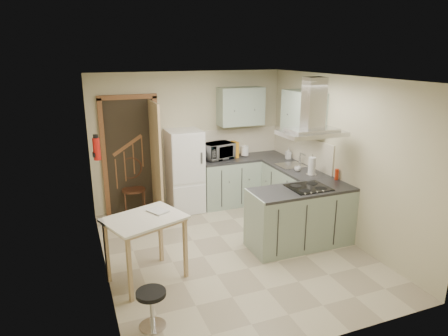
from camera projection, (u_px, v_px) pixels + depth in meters
name	position (u px, v px, depth m)	size (l,w,h in m)	color
floor	(233.00, 251.00, 5.90)	(4.20, 4.20, 0.00)	#BBAF91
ceiling	(234.00, 78.00, 5.20)	(4.20, 4.20, 0.00)	silver
back_wall	(190.00, 140.00, 7.43)	(3.60, 3.60, 0.00)	#C3BB97
left_wall	(99.00, 185.00, 4.92)	(4.20, 4.20, 0.00)	#C3BB97
right_wall	(340.00, 158.00, 6.19)	(4.20, 4.20, 0.00)	#C3BB97
doorway	(131.00, 156.00, 7.07)	(1.10, 0.12, 2.10)	brown
fridge	(185.00, 171.00, 7.23)	(0.60, 0.60, 1.50)	white
counter_back	(229.00, 181.00, 7.62)	(1.08, 0.60, 0.90)	#9EB2A0
counter_right	(285.00, 187.00, 7.31)	(0.60, 1.95, 0.90)	#9EB2A0
splashback	(237.00, 141.00, 7.78)	(1.68, 0.02, 0.50)	beige
wall_cabinet_back	(241.00, 106.00, 7.44)	(0.85, 0.35, 0.70)	#9EB2A0
wall_cabinet_right	(303.00, 112.00, 6.71)	(0.35, 0.90, 0.70)	#9EB2A0
peninsula	(301.00, 217.00, 5.98)	(1.55, 0.65, 0.90)	#9EB2A0
hob	(308.00, 187.00, 5.88)	(0.58, 0.50, 0.01)	black
extractor_hood	(312.00, 133.00, 5.66)	(0.90, 0.55, 0.10)	silver
sink	(291.00, 165.00, 7.03)	(0.45, 0.40, 0.01)	silver
fire_extinguisher	(97.00, 149.00, 5.67)	(0.10, 0.10, 0.32)	#B2140F
drop_leaf_table	(146.00, 249.00, 5.05)	(0.92, 0.69, 0.86)	#D4BA82
bentwood_chair	(134.00, 190.00, 7.10)	(0.41, 0.41, 0.93)	#4F261A
stool	(152.00, 309.00, 4.22)	(0.32, 0.32, 0.43)	black
microwave	(218.00, 151.00, 7.43)	(0.55, 0.37, 0.30)	black
kettle	(245.00, 151.00, 7.63)	(0.15, 0.15, 0.22)	white
cereal_box	(235.00, 149.00, 7.57)	(0.08, 0.20, 0.30)	orange
soap_bottle	(288.00, 153.00, 7.45)	(0.09, 0.09, 0.20)	#A5A7B1
paper_towel	(312.00, 166.00, 6.47)	(0.12, 0.12, 0.30)	silver
cup	(298.00, 169.00, 6.69)	(0.11, 0.11, 0.08)	white
red_bottle	(337.00, 174.00, 6.24)	(0.06, 0.06, 0.17)	red
book	(152.00, 210.00, 5.02)	(0.19, 0.26, 0.11)	#A13635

